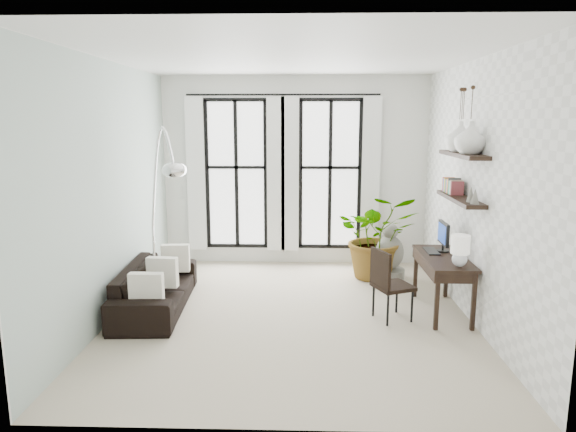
{
  "coord_description": "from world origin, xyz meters",
  "views": [
    {
      "loc": [
        0.15,
        -6.26,
        2.48
      ],
      "look_at": [
        -0.05,
        0.3,
        1.24
      ],
      "focal_mm": 32.0,
      "sensor_mm": 36.0,
      "label": 1
    }
  ],
  "objects_px": {
    "sofa": "(156,287)",
    "desk_chair": "(388,280)",
    "plant": "(377,236)",
    "arc_lamp": "(163,177)",
    "buddha": "(389,255)",
    "desk": "(444,261)"
  },
  "relations": [
    {
      "from": "sofa",
      "to": "desk_chair",
      "type": "distance_m",
      "value": 3.02
    },
    {
      "from": "plant",
      "to": "arc_lamp",
      "type": "height_order",
      "value": "arc_lamp"
    },
    {
      "from": "sofa",
      "to": "plant",
      "type": "bearing_deg",
      "value": -68.05
    },
    {
      "from": "sofa",
      "to": "arc_lamp",
      "type": "distance_m",
      "value": 1.46
    },
    {
      "from": "desk_chair",
      "to": "buddha",
      "type": "height_order",
      "value": "desk_chair"
    },
    {
      "from": "sofa",
      "to": "buddha",
      "type": "bearing_deg",
      "value": -69.59
    },
    {
      "from": "plant",
      "to": "desk",
      "type": "distance_m",
      "value": 1.67
    },
    {
      "from": "desk_chair",
      "to": "buddha",
      "type": "xyz_separation_m",
      "value": [
        0.31,
        1.75,
        -0.15
      ]
    },
    {
      "from": "plant",
      "to": "arc_lamp",
      "type": "relative_size",
      "value": 0.57
    },
    {
      "from": "buddha",
      "to": "arc_lamp",
      "type": "bearing_deg",
      "value": -158.58
    },
    {
      "from": "arc_lamp",
      "to": "buddha",
      "type": "relative_size",
      "value": 2.71
    },
    {
      "from": "desk",
      "to": "desk_chair",
      "type": "xyz_separation_m",
      "value": [
        -0.75,
        -0.23,
        -0.19
      ]
    },
    {
      "from": "desk_chair",
      "to": "arc_lamp",
      "type": "height_order",
      "value": "arc_lamp"
    },
    {
      "from": "desk",
      "to": "buddha",
      "type": "height_order",
      "value": "desk"
    },
    {
      "from": "arc_lamp",
      "to": "desk",
      "type": "bearing_deg",
      "value": -4.26
    },
    {
      "from": "sofa",
      "to": "desk",
      "type": "xyz_separation_m",
      "value": [
        3.75,
        -0.09,
        0.42
      ]
    },
    {
      "from": "sofa",
      "to": "desk_chair",
      "type": "xyz_separation_m",
      "value": [
        3.0,
        -0.31,
        0.23
      ]
    },
    {
      "from": "buddha",
      "to": "desk_chair",
      "type": "bearing_deg",
      "value": -100.18
    },
    {
      "from": "plant",
      "to": "desk_chair",
      "type": "bearing_deg",
      "value": -93.67
    },
    {
      "from": "arc_lamp",
      "to": "buddha",
      "type": "height_order",
      "value": "arc_lamp"
    },
    {
      "from": "sofa",
      "to": "arc_lamp",
      "type": "xyz_separation_m",
      "value": [
        0.11,
        0.18,
        1.45
      ]
    },
    {
      "from": "desk_chair",
      "to": "arc_lamp",
      "type": "distance_m",
      "value": 3.18
    }
  ]
}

